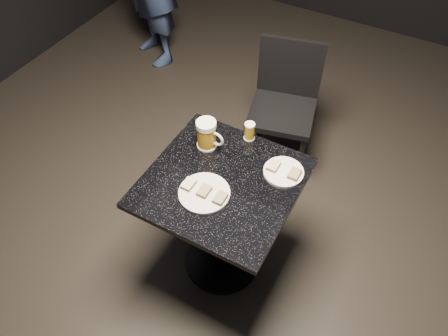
{
  "coord_description": "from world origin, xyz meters",
  "views": [
    {
      "loc": [
        0.64,
        -1.14,
        2.33
      ],
      "look_at": [
        0.0,
        0.02,
        0.82
      ],
      "focal_mm": 35.0,
      "sensor_mm": 36.0,
      "label": 1
    }
  ],
  "objects": [
    {
      "name": "canapes_on_plate_large",
      "position": [
        -0.03,
        -0.11,
        0.77
      ],
      "size": [
        0.22,
        0.07,
        0.02
      ],
      "color": "#4C3521",
      "rests_on": "plate_large"
    },
    {
      "name": "plate_small",
      "position": [
        0.23,
        0.18,
        0.76
      ],
      "size": [
        0.19,
        0.19,
        0.01
      ],
      "primitive_type": "cylinder",
      "color": "white",
      "rests_on": "table"
    },
    {
      "name": "canapes_on_plate_small",
      "position": [
        0.23,
        0.18,
        0.77
      ],
      "size": [
        0.16,
        0.07,
        0.02
      ],
      "color": "#4C3521",
      "rests_on": "plate_small"
    },
    {
      "name": "floor",
      "position": [
        0.0,
        0.0,
        0.0
      ],
      "size": [
        6.0,
        6.0,
        0.0
      ],
      "primitive_type": "plane",
      "color": "black",
      "rests_on": "ground"
    },
    {
      "name": "table",
      "position": [
        0.0,
        0.0,
        0.51
      ],
      "size": [
        0.7,
        0.7,
        0.75
      ],
      "color": "black",
      "rests_on": "floor"
    },
    {
      "name": "beer_mug",
      "position": [
        -0.17,
        0.17,
        0.83
      ],
      "size": [
        0.15,
        0.1,
        0.16
      ],
      "color": "silver",
      "rests_on": "table"
    },
    {
      "name": "plate_large",
      "position": [
        -0.03,
        -0.11,
        0.76
      ],
      "size": [
        0.24,
        0.24,
        0.01
      ],
      "primitive_type": "cylinder",
      "color": "white",
      "rests_on": "table"
    },
    {
      "name": "beer_tumbler",
      "position": [
        -0.02,
        0.31,
        0.8
      ],
      "size": [
        0.06,
        0.06,
        0.1
      ],
      "color": "silver",
      "rests_on": "table"
    },
    {
      "name": "chair",
      "position": [
        -0.07,
        0.97,
        0.5
      ],
      "size": [
        0.49,
        0.49,
        0.87
      ],
      "color": "black",
      "rests_on": "floor"
    }
  ]
}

